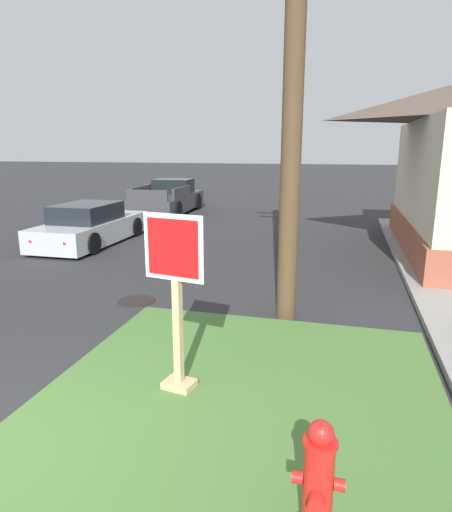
% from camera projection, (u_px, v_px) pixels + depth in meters
% --- Properties ---
extents(grass_corner_patch, '(4.63, 4.71, 0.08)m').
position_uv_depth(grass_corner_patch, '(243.00, 393.00, 5.32)').
color(grass_corner_patch, '#477033').
rests_on(grass_corner_patch, ground).
extents(fire_hydrant, '(0.38, 0.34, 0.94)m').
position_uv_depth(fire_hydrant, '(318.00, 482.00, 3.24)').
color(fire_hydrant, black).
rests_on(fire_hydrant, grass_corner_patch).
extents(stop_sign, '(0.74, 0.34, 2.10)m').
position_uv_depth(stop_sign, '(176.00, 306.00, 5.13)').
color(stop_sign, tan).
rests_on(stop_sign, grass_corner_patch).
extents(manhole_cover, '(0.70, 0.70, 0.02)m').
position_uv_depth(manhole_cover, '(137.00, 301.00, 8.62)').
color(manhole_cover, black).
rests_on(manhole_cover, ground).
extents(parked_sedan_silver, '(1.86, 4.47, 1.25)m').
position_uv_depth(parked_sedan_silver, '(91.00, 226.00, 13.69)').
color(parked_sedan_silver, '#ADB2B7').
rests_on(parked_sedan_silver, ground).
extents(pickup_truck_charcoal, '(2.24, 5.39, 1.48)m').
position_uv_depth(pickup_truck_charcoal, '(169.00, 200.00, 20.03)').
color(pickup_truck_charcoal, '#38383D').
rests_on(pickup_truck_charcoal, ground).
extents(utility_pole, '(1.80, 0.33, 9.00)m').
position_uv_depth(utility_pole, '(295.00, 25.00, 6.73)').
color(utility_pole, '#4C3823').
rests_on(utility_pole, ground).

